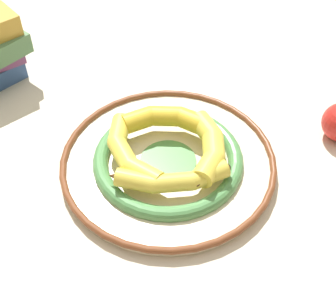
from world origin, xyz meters
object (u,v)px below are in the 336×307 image
Objects in this scene: banana_a at (127,151)px; banana_d at (167,119)px; banana_b at (170,180)px; banana_c at (209,149)px; decorative_bowl at (168,161)px.

banana_d is at bearing 113.56° from banana_a.
banana_c is at bearing 38.36° from banana_b.
banana_b is (0.07, -0.07, -0.00)m from banana_a.
decorative_bowl is 1.86× the size of banana_b.
banana_a is 1.01× the size of banana_c.
banana_a reaches higher than banana_b.
decorative_bowl is 2.13× the size of banana_a.
decorative_bowl is 2.14× the size of banana_d.
banana_b is at bearing 24.09° from banana_a.
banana_c is at bearing 65.60° from banana_a.
banana_c is at bearing 135.71° from banana_d.
decorative_bowl is 0.08m from banana_d.
banana_c and banana_d have the same top height.
banana_c is 0.99× the size of banana_d.
banana_d reaches higher than banana_b.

